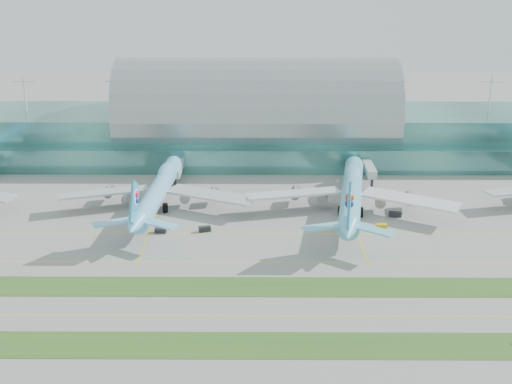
{
  "coord_description": "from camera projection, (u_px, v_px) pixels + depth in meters",
  "views": [
    {
      "loc": [
        1.34,
        -172.54,
        87.92
      ],
      "look_at": [
        0.0,
        55.0,
        9.0
      ],
      "focal_mm": 50.0,
      "sensor_mm": 36.0,
      "label": 1
    }
  ],
  "objects": [
    {
      "name": "taxiline_c",
      "position": [
        255.0,
        262.0,
        208.83
      ],
      "size": [
        420.0,
        0.35,
        0.01
      ],
      "primitive_type": "cube",
      "color": "yellow",
      "rests_on": "ground"
    },
    {
      "name": "gse_f",
      "position": [
        395.0,
        214.0,
        243.65
      ],
      "size": [
        4.25,
        2.13,
        1.72
      ],
      "primitive_type": "cube",
      "rotation": [
        0.0,
        0.0,
        -0.04
      ],
      "color": "black",
      "rests_on": "ground"
    },
    {
      "name": "terminal",
      "position": [
        257.0,
        125.0,
        308.84
      ],
      "size": [
        340.0,
        69.1,
        36.0
      ],
      "color": "#3D7A75",
      "rests_on": "ground"
    },
    {
      "name": "airliner_c",
      "position": [
        352.0,
        192.0,
        246.56
      ],
      "size": [
        73.19,
        83.82,
        23.11
      ],
      "rotation": [
        0.0,
        0.0,
        -0.15
      ],
      "color": "#67C9E3",
      "rests_on": "ground"
    },
    {
      "name": "gse_e",
      "position": [
        382.0,
        226.0,
        234.26
      ],
      "size": [
        3.5,
        1.94,
        1.3
      ],
      "primitive_type": "cube",
      "rotation": [
        0.0,
        0.0,
        0.02
      ],
      "color": "gold",
      "rests_on": "ground"
    },
    {
      "name": "ground",
      "position": [
        255.0,
        290.0,
        191.82
      ],
      "size": [
        700.0,
        700.0,
        0.0
      ],
      "primitive_type": "plane",
      "color": "gray",
      "rests_on": "ground"
    },
    {
      "name": "gse_d",
      "position": [
        205.0,
        229.0,
        231.07
      ],
      "size": [
        4.18,
        2.79,
        1.71
      ],
      "primitive_type": "cube",
      "rotation": [
        0.0,
        0.0,
        0.29
      ],
      "color": "black",
      "rests_on": "ground"
    },
    {
      "name": "gse_c",
      "position": [
        161.0,
        230.0,
        230.18
      ],
      "size": [
        3.84,
        2.35,
        1.52
      ],
      "primitive_type": "cube",
      "rotation": [
        0.0,
        0.0,
        -0.09
      ],
      "color": "black",
      "rests_on": "ground"
    },
    {
      "name": "airliner_b",
      "position": [
        158.0,
        189.0,
        250.36
      ],
      "size": [
        70.11,
        79.71,
        21.93
      ],
      "rotation": [
        0.0,
        0.0,
        -0.06
      ],
      "color": "#71C9FA",
      "rests_on": "ground"
    },
    {
      "name": "taxiline_d",
      "position": [
        256.0,
        234.0,
        229.61
      ],
      "size": [
        420.0,
        0.35,
        0.01
      ],
      "primitive_type": "cube",
      "color": "yellow",
      "rests_on": "ground"
    },
    {
      "name": "taxiline_b",
      "position": [
        254.0,
        316.0,
        178.6
      ],
      "size": [
        420.0,
        0.35,
        0.01
      ],
      "primitive_type": "cube",
      "color": "yellow",
      "rests_on": "ground"
    },
    {
      "name": "grass_strip_near",
      "position": [
        254.0,
        345.0,
        165.36
      ],
      "size": [
        420.0,
        12.0,
        0.08
      ],
      "primitive_type": "cube",
      "color": "#2D591E",
      "rests_on": "ground"
    },
    {
      "name": "grass_strip_far",
      "position": [
        255.0,
        287.0,
        193.7
      ],
      "size": [
        420.0,
        12.0,
        0.08
      ],
      "primitive_type": "cube",
      "color": "#2D591E",
      "rests_on": "ground"
    }
  ]
}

